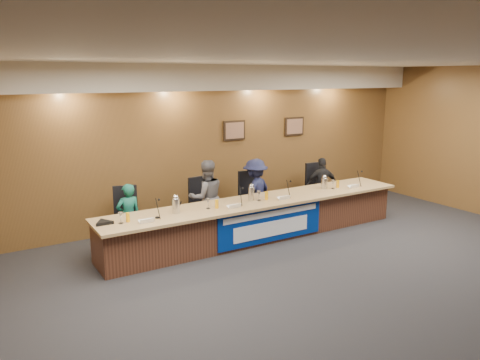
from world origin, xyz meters
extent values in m
plane|color=black|center=(0.00, 0.00, 0.00)|extent=(10.00, 10.00, 0.00)
cube|color=silver|center=(0.00, 0.00, 3.20)|extent=(10.00, 8.00, 0.04)
cube|color=brown|center=(0.00, 4.00, 1.60)|extent=(10.00, 0.04, 3.20)
cube|color=beige|center=(0.00, 3.75, 2.95)|extent=(10.00, 0.50, 0.50)
cube|color=#4B281A|center=(0.00, 2.40, 0.35)|extent=(6.00, 0.80, 0.70)
cube|color=#A28050|center=(0.00, 2.35, 0.72)|extent=(6.10, 0.95, 0.05)
cube|color=navy|center=(0.00, 1.99, 0.38)|extent=(2.20, 0.02, 0.65)
cube|color=silver|center=(0.00, 1.97, 0.58)|extent=(2.00, 0.01, 0.10)
cube|color=silver|center=(0.00, 1.97, 0.30)|extent=(1.60, 0.01, 0.28)
cube|color=black|center=(0.40, 3.97, 1.85)|extent=(0.52, 0.04, 0.42)
cube|color=black|center=(2.00, 3.97, 1.85)|extent=(0.52, 0.04, 0.42)
imported|color=#115444|center=(-2.25, 3.11, 0.59)|extent=(0.43, 0.28, 1.18)
imported|color=#525055|center=(-0.73, 3.11, 0.72)|extent=(0.77, 0.63, 1.45)
imported|color=#161A3C|center=(0.38, 3.11, 0.68)|extent=(1.01, 0.83, 1.37)
imported|color=black|center=(2.14, 3.11, 0.62)|extent=(0.78, 0.54, 1.23)
cube|color=black|center=(-2.25, 3.21, 0.48)|extent=(0.58, 0.58, 0.08)
cube|color=black|center=(-0.73, 3.21, 0.48)|extent=(0.52, 0.52, 0.08)
cube|color=black|center=(0.38, 3.21, 0.48)|extent=(0.51, 0.51, 0.08)
cube|color=black|center=(2.14, 3.21, 0.48)|extent=(0.51, 0.51, 0.08)
cube|color=white|center=(-2.28, 2.10, 0.80)|extent=(0.24, 0.08, 0.10)
cylinder|color=black|center=(-2.05, 2.26, 0.76)|extent=(0.07, 0.07, 0.02)
cylinder|color=#EDA30E|center=(-2.51, 2.31, 0.82)|extent=(0.06, 0.06, 0.15)
cylinder|color=silver|center=(-2.63, 2.28, 0.84)|extent=(0.08, 0.08, 0.18)
cube|color=white|center=(-0.69, 2.11, 0.80)|extent=(0.24, 0.08, 0.10)
cylinder|color=black|center=(-0.52, 2.23, 0.76)|extent=(0.07, 0.07, 0.02)
cylinder|color=#EDA30E|center=(-0.96, 2.27, 0.82)|extent=(0.06, 0.06, 0.15)
cylinder|color=silver|center=(-1.10, 2.32, 0.84)|extent=(0.08, 0.08, 0.18)
cube|color=white|center=(0.39, 2.13, 0.80)|extent=(0.24, 0.08, 0.10)
cylinder|color=black|center=(0.53, 2.24, 0.76)|extent=(0.07, 0.07, 0.02)
cylinder|color=#EDA30E|center=(0.10, 2.30, 0.82)|extent=(0.06, 0.06, 0.15)
cylinder|color=silver|center=(-0.05, 2.32, 0.84)|extent=(0.08, 0.08, 0.18)
cube|color=white|center=(2.16, 2.13, 0.80)|extent=(0.24, 0.08, 0.10)
cylinder|color=black|center=(2.32, 2.21, 0.76)|extent=(0.07, 0.07, 0.02)
cylinder|color=#EDA30E|center=(1.89, 2.34, 0.82)|extent=(0.06, 0.06, 0.15)
cylinder|color=silver|center=(1.73, 2.31, 0.84)|extent=(0.08, 0.08, 0.18)
cylinder|color=silver|center=(-1.68, 2.36, 0.87)|extent=(0.13, 0.13, 0.25)
cylinder|color=silver|center=(-0.17, 2.40, 0.88)|extent=(0.11, 0.11, 0.26)
cylinder|color=silver|center=(1.59, 2.41, 0.86)|extent=(0.13, 0.13, 0.22)
cylinder|color=black|center=(-2.87, 2.40, 0.78)|extent=(0.32, 0.32, 0.05)
camera|label=1|loc=(-4.64, -4.57, 2.98)|focal=35.00mm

